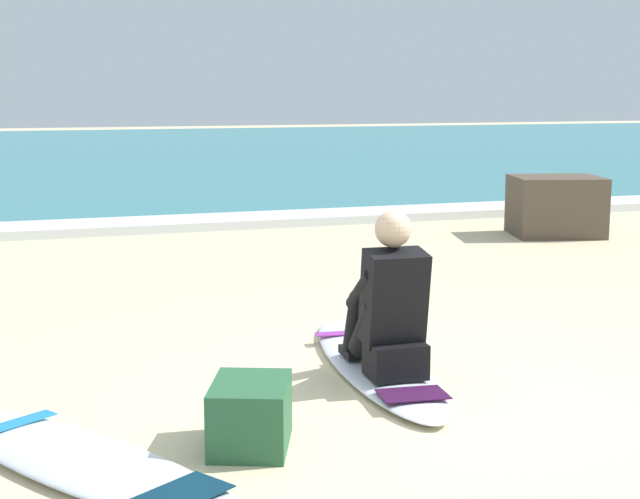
% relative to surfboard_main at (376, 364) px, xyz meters
% --- Properties ---
extents(ground_plane, '(80.00, 80.00, 0.00)m').
position_rel_surfboard_main_xyz_m(ground_plane, '(0.08, -0.70, -0.04)').
color(ground_plane, beige).
extents(sea, '(80.00, 28.00, 0.10)m').
position_rel_surfboard_main_xyz_m(sea, '(0.08, 20.05, 0.01)').
color(sea, teal).
rests_on(sea, ground).
extents(breaking_foam, '(80.00, 0.90, 0.11)m').
position_rel_surfboard_main_xyz_m(breaking_foam, '(0.08, 6.35, 0.02)').
color(breaking_foam, white).
rests_on(breaking_foam, ground).
extents(surfboard_main, '(0.74, 2.26, 0.08)m').
position_rel_surfboard_main_xyz_m(surfboard_main, '(0.00, 0.00, 0.00)').
color(surfboard_main, silver).
rests_on(surfboard_main, ground).
extents(surfer_seated, '(0.39, 0.72, 0.95)m').
position_rel_surfboard_main_xyz_m(surfer_seated, '(-0.03, -0.27, 0.40)').
color(surfer_seated, black).
rests_on(surfer_seated, surfboard_main).
extents(surfboard_spare_near, '(1.54, 2.03, 0.08)m').
position_rel_surfboard_main_xyz_m(surfboard_spare_near, '(-1.82, -1.00, 0.00)').
color(surfboard_spare_near, silver).
rests_on(surfboard_spare_near, ground).
extents(shoreline_rock, '(1.18, 1.06, 0.69)m').
position_rel_surfboard_main_xyz_m(shoreline_rock, '(4.01, 4.35, 0.31)').
color(shoreline_rock, brown).
rests_on(shoreline_rock, ground).
extents(beach_bag, '(0.51, 0.58, 0.32)m').
position_rel_surfboard_main_xyz_m(beach_bag, '(-1.04, -0.98, 0.12)').
color(beach_bag, '#285B38').
rests_on(beach_bag, ground).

